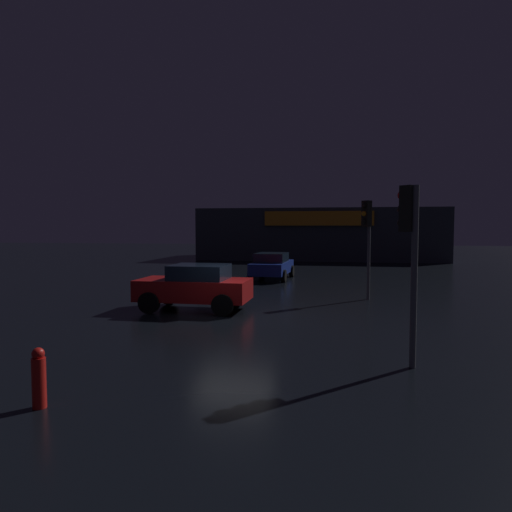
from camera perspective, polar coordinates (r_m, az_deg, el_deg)
The scene contains 7 objects.
ground_plane at distance 14.98m, azimuth -2.75°, elevation -7.52°, with size 120.00×120.00×0.00m, color black.
store_building at distance 43.11m, azimuth 7.96°, elevation 2.72°, with size 20.94×9.96×4.45m.
traffic_signal_main at distance 9.98m, azimuth 18.39°, elevation 2.43°, with size 0.42×0.42×3.73m.
traffic_signal_cross_left at distance 18.75m, azimuth 13.48°, elevation 3.53°, with size 0.42×0.42×3.91m.
car_near at distance 16.25m, azimuth -7.48°, elevation -3.70°, with size 3.86×2.07×1.58m.
car_far at distance 25.57m, azimuth 1.97°, elevation -1.15°, with size 2.17×4.13×1.45m.
fire_hydrant at distance 8.40m, azimuth -25.12°, elevation -13.43°, with size 0.22×0.22×0.98m.
Camera 1 is at (3.32, -14.32, 2.90)m, focal length 32.56 mm.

